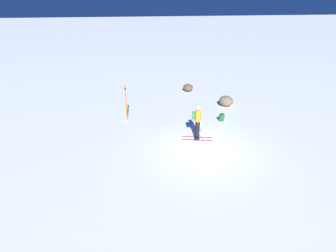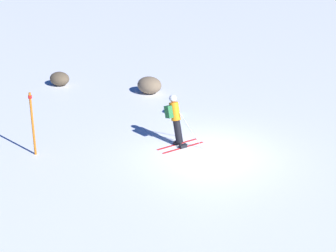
% 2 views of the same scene
% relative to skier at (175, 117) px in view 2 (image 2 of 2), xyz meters
% --- Properties ---
extents(ground_plane, '(300.00, 300.00, 0.00)m').
position_rel_skier_xyz_m(ground_plane, '(-1.57, 0.07, -1.03)').
color(ground_plane, white).
extents(skier, '(1.45, 1.83, 1.87)m').
position_rel_skier_xyz_m(skier, '(0.00, 0.00, 0.00)').
color(skier, red).
rests_on(skier, ground).
extents(spare_backpack, '(0.32, 0.36, 0.50)m').
position_rel_skier_xyz_m(spare_backpack, '(1.74, -2.31, -0.79)').
color(spare_backpack, '#236633').
rests_on(spare_backpack, ground).
extents(exposed_boulder_0, '(1.00, 0.85, 0.65)m').
position_rel_skier_xyz_m(exposed_boulder_0, '(8.41, -1.99, -0.71)').
color(exposed_boulder_0, brown).
rests_on(exposed_boulder_0, ground).
extents(exposed_boulder_1, '(1.17, 1.00, 0.76)m').
position_rel_skier_xyz_m(exposed_boulder_1, '(4.31, -3.74, -0.65)').
color(exposed_boulder_1, '#7A664C').
rests_on(exposed_boulder_1, ground).
extents(trail_marker, '(0.13, 0.13, 2.30)m').
position_rel_skier_xyz_m(trail_marker, '(3.32, 3.75, 0.22)').
color(trail_marker, orange).
rests_on(trail_marker, ground).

